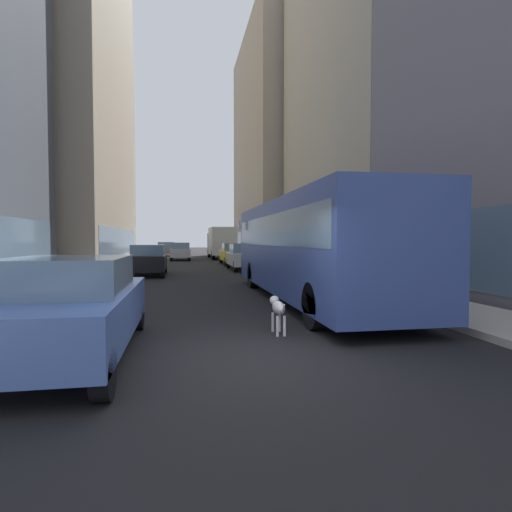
{
  "coord_description": "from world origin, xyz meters",
  "views": [
    {
      "loc": [
        -1.07,
        -6.44,
        1.89
      ],
      "look_at": [
        1.12,
        5.82,
        1.4
      ],
      "focal_mm": 29.2,
      "sensor_mm": 36.0,
      "label": 1
    }
  ],
  "objects_px": {
    "pedestrian_with_handbag": "(339,261)",
    "car_grey_wagon": "(166,249)",
    "transit_bus": "(308,243)",
    "dalmatian_dog": "(278,308)",
    "car_black_suv": "(148,260)",
    "box_truck": "(221,242)",
    "car_silver_sedan": "(180,251)",
    "car_white_van": "(245,257)",
    "car_blue_hatchback": "(71,307)",
    "car_yellow_taxi": "(233,254)"
  },
  "relations": [
    {
      "from": "car_yellow_taxi",
      "to": "pedestrian_with_handbag",
      "type": "xyz_separation_m",
      "value": [
        2.4,
        -15.4,
        0.19
      ]
    },
    {
      "from": "transit_bus",
      "to": "pedestrian_with_handbag",
      "type": "bearing_deg",
      "value": 55.68
    },
    {
      "from": "car_yellow_taxi",
      "to": "car_blue_hatchback",
      "type": "xyz_separation_m",
      "value": [
        -5.6,
        -24.44,
        0.0
      ]
    },
    {
      "from": "car_blue_hatchback",
      "to": "car_black_suv",
      "type": "height_order",
      "value": "same"
    },
    {
      "from": "car_grey_wagon",
      "to": "car_white_van",
      "type": "bearing_deg",
      "value": -76.41
    },
    {
      "from": "car_white_van",
      "to": "pedestrian_with_handbag",
      "type": "bearing_deg",
      "value": -75.85
    },
    {
      "from": "car_white_van",
      "to": "transit_bus",
      "type": "bearing_deg",
      "value": -90.0
    },
    {
      "from": "car_white_van",
      "to": "pedestrian_with_handbag",
      "type": "xyz_separation_m",
      "value": [
        2.4,
        -9.5,
        0.19
      ]
    },
    {
      "from": "transit_bus",
      "to": "pedestrian_with_handbag",
      "type": "xyz_separation_m",
      "value": [
        2.4,
        3.51,
        -0.76
      ]
    },
    {
      "from": "car_white_van",
      "to": "box_truck",
      "type": "height_order",
      "value": "box_truck"
    },
    {
      "from": "car_silver_sedan",
      "to": "car_blue_hatchback",
      "type": "height_order",
      "value": "same"
    },
    {
      "from": "car_yellow_taxi",
      "to": "car_grey_wagon",
      "type": "distance_m",
      "value": 18.15
    },
    {
      "from": "car_silver_sedan",
      "to": "car_white_van",
      "type": "bearing_deg",
      "value": -73.38
    },
    {
      "from": "car_yellow_taxi",
      "to": "car_white_van",
      "type": "relative_size",
      "value": 1.0
    },
    {
      "from": "transit_bus",
      "to": "dalmatian_dog",
      "type": "distance_m",
      "value": 4.95
    },
    {
      "from": "car_silver_sedan",
      "to": "car_white_van",
      "type": "xyz_separation_m",
      "value": [
        4.0,
        -13.4,
        0.0
      ]
    },
    {
      "from": "car_black_suv",
      "to": "transit_bus",
      "type": "bearing_deg",
      "value": -60.8
    },
    {
      "from": "car_blue_hatchback",
      "to": "box_truck",
      "type": "height_order",
      "value": "box_truck"
    },
    {
      "from": "car_blue_hatchback",
      "to": "dalmatian_dog",
      "type": "xyz_separation_m",
      "value": [
        3.63,
        1.17,
        -0.31
      ]
    },
    {
      "from": "car_white_van",
      "to": "car_blue_hatchback",
      "type": "bearing_deg",
      "value": -106.81
    },
    {
      "from": "car_silver_sedan",
      "to": "box_truck",
      "type": "bearing_deg",
      "value": 29.78
    },
    {
      "from": "transit_bus",
      "to": "car_white_van",
      "type": "distance_m",
      "value": 13.05
    },
    {
      "from": "transit_bus",
      "to": "pedestrian_with_handbag",
      "type": "relative_size",
      "value": 6.82
    },
    {
      "from": "car_yellow_taxi",
      "to": "car_blue_hatchback",
      "type": "distance_m",
      "value": 25.07
    },
    {
      "from": "car_silver_sedan",
      "to": "car_yellow_taxi",
      "type": "xyz_separation_m",
      "value": [
        4.0,
        -7.5,
        -0.0
      ]
    },
    {
      "from": "car_blue_hatchback",
      "to": "car_black_suv",
      "type": "distance_m",
      "value": 15.55
    },
    {
      "from": "car_black_suv",
      "to": "box_truck",
      "type": "relative_size",
      "value": 0.57
    },
    {
      "from": "car_yellow_taxi",
      "to": "pedestrian_with_handbag",
      "type": "height_order",
      "value": "pedestrian_with_handbag"
    },
    {
      "from": "pedestrian_with_handbag",
      "to": "car_grey_wagon",
      "type": "bearing_deg",
      "value": 103.75
    },
    {
      "from": "car_silver_sedan",
      "to": "car_grey_wagon",
      "type": "distance_m",
      "value": 9.89
    },
    {
      "from": "car_silver_sedan",
      "to": "box_truck",
      "type": "xyz_separation_m",
      "value": [
        4.0,
        2.29,
        0.84
      ]
    },
    {
      "from": "dalmatian_dog",
      "to": "pedestrian_with_handbag",
      "type": "xyz_separation_m",
      "value": [
        4.37,
        7.87,
        0.5
      ]
    },
    {
      "from": "car_yellow_taxi",
      "to": "dalmatian_dog",
      "type": "xyz_separation_m",
      "value": [
        -1.97,
        -23.27,
        -0.31
      ]
    },
    {
      "from": "transit_bus",
      "to": "box_truck",
      "type": "bearing_deg",
      "value": 90.0
    },
    {
      "from": "transit_bus",
      "to": "car_grey_wagon",
      "type": "bearing_deg",
      "value": 98.8
    },
    {
      "from": "car_black_suv",
      "to": "dalmatian_dog",
      "type": "xyz_separation_m",
      "value": [
        3.63,
        -14.38,
        -0.31
      ]
    },
    {
      "from": "car_silver_sedan",
      "to": "car_black_suv",
      "type": "xyz_separation_m",
      "value": [
        -1.6,
        -16.39,
        -0.0
      ]
    },
    {
      "from": "car_grey_wagon",
      "to": "car_blue_hatchback",
      "type": "bearing_deg",
      "value": -90.0
    },
    {
      "from": "car_silver_sedan",
      "to": "car_white_van",
      "type": "distance_m",
      "value": 13.98
    },
    {
      "from": "car_blue_hatchback",
      "to": "car_black_suv",
      "type": "bearing_deg",
      "value": 90.0
    },
    {
      "from": "car_black_suv",
      "to": "box_truck",
      "type": "distance_m",
      "value": 19.52
    },
    {
      "from": "car_white_van",
      "to": "box_truck",
      "type": "relative_size",
      "value": 0.6
    },
    {
      "from": "transit_bus",
      "to": "car_silver_sedan",
      "type": "height_order",
      "value": "transit_bus"
    },
    {
      "from": "car_yellow_taxi",
      "to": "car_blue_hatchback",
      "type": "relative_size",
      "value": 0.94
    },
    {
      "from": "car_grey_wagon",
      "to": "car_silver_sedan",
      "type": "bearing_deg",
      "value": -80.69
    },
    {
      "from": "car_grey_wagon",
      "to": "transit_bus",
      "type": "bearing_deg",
      "value": -81.2
    },
    {
      "from": "transit_bus",
      "to": "car_blue_hatchback",
      "type": "distance_m",
      "value": 7.93
    },
    {
      "from": "car_black_suv",
      "to": "car_blue_hatchback",
      "type": "bearing_deg",
      "value": -90.0
    },
    {
      "from": "car_white_van",
      "to": "pedestrian_with_handbag",
      "type": "height_order",
      "value": "pedestrian_with_handbag"
    },
    {
      "from": "dalmatian_dog",
      "to": "box_truck",
      "type": "bearing_deg",
      "value": 86.58
    }
  ]
}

